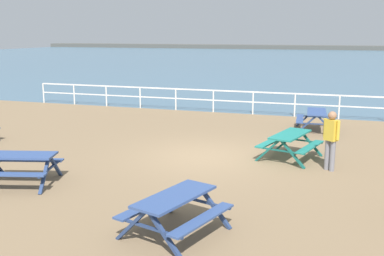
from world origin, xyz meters
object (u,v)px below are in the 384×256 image
picnic_table_near_right (316,116)px  picnic_table_mid_centre (19,162)px  picnic_table_far_right (290,140)px  picnic_table_near_left (175,205)px  visitor (331,137)px

picnic_table_near_right → picnic_table_mid_centre: same height
picnic_table_near_right → picnic_table_far_right: same height
picnic_table_far_right → picnic_table_near_left: bearing=-178.9°
picnic_table_mid_centre → picnic_table_near_right: bearing=37.3°
picnic_table_near_left → picnic_table_far_right: same height
picnic_table_near_left → picnic_table_near_right: 10.57m
picnic_table_far_right → visitor: bearing=-111.5°
picnic_table_near_left → visitor: visitor is taller
picnic_table_near_left → visitor: bearing=-10.3°
visitor → picnic_table_mid_centre: bearing=154.3°
picnic_table_mid_centre → picnic_table_far_right: 7.67m
picnic_table_far_right → visitor: 1.51m
picnic_table_mid_centre → visitor: size_ratio=1.29×
picnic_table_mid_centre → visitor: visitor is taller
picnic_table_near_left → picnic_table_far_right: 6.20m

